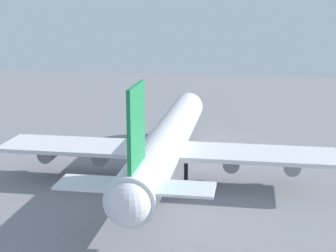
% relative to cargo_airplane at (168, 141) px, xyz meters
% --- Properties ---
extents(ground_plane, '(265.46, 265.46, 0.00)m').
position_rel_cargo_airplane_xyz_m(ground_plane, '(0.19, -0.00, -6.69)').
color(ground_plane, gray).
extents(cargo_airplane, '(66.37, 58.63, 20.87)m').
position_rel_cargo_airplane_xyz_m(cargo_airplane, '(0.00, 0.00, 0.00)').
color(cargo_airplane, silver).
rests_on(cargo_airplane, ground_plane).
extents(safety_cone_nose, '(0.57, 0.57, 0.82)m').
position_rel_cargo_airplane_xyz_m(safety_cone_nose, '(30.05, 3.65, -6.28)').
color(safety_cone_nose, orange).
rests_on(safety_cone_nose, ground_plane).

